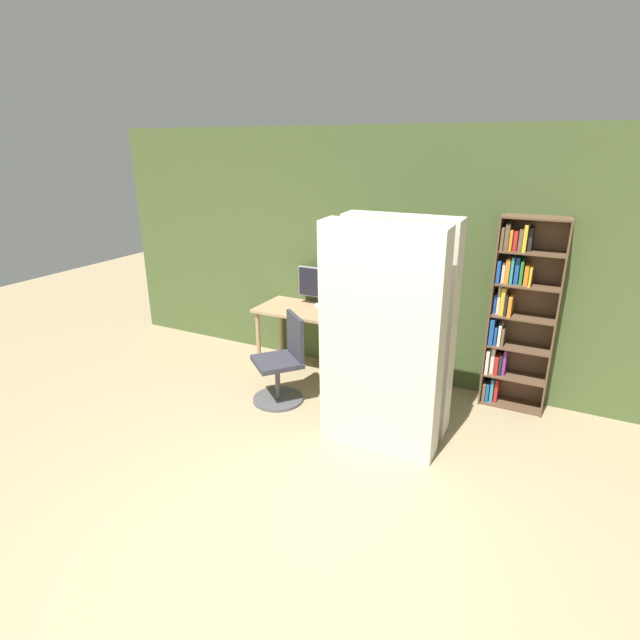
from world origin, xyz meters
TOP-DOWN VIEW (x-y plane):
  - ground_plane at (0.00, 0.00)m, footprint 16.00×16.00m
  - wall_back at (0.00, 3.04)m, footprint 8.00×0.06m
  - desk at (-1.14, 2.69)m, footprint 1.31×0.63m
  - monitor at (-1.10, 2.88)m, footprint 0.66×0.23m
  - office_chair at (-1.10, 1.92)m, footprint 0.62×0.62m
  - bookshelf at (0.96, 2.89)m, footprint 0.60×0.29m
  - mattress_near at (0.07, 1.56)m, footprint 1.00×0.33m
  - mattress_far at (0.07, 1.98)m, footprint 1.00×0.32m

SIDE VIEW (x-z plane):
  - ground_plane at x=0.00m, z-range 0.00..0.00m
  - office_chair at x=-1.10m, z-range -0.09..0.82m
  - desk at x=-1.14m, z-range 0.27..1.01m
  - bookshelf at x=0.96m, z-range 0.03..1.93m
  - mattress_far at x=0.07m, z-range 0.00..1.97m
  - mattress_near at x=0.07m, z-range 0.00..1.97m
  - monitor at x=-1.10m, z-range 0.76..1.21m
  - wall_back at x=0.00m, z-range 0.00..2.70m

